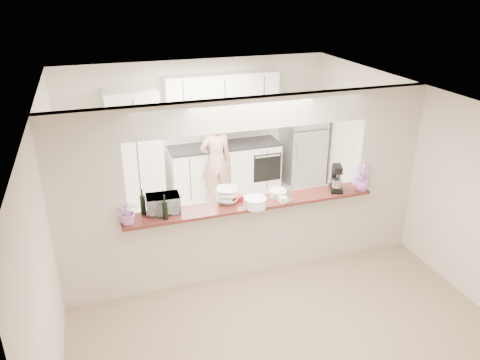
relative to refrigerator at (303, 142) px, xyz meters
name	(u,v)px	position (x,y,z in m)	size (l,w,h in m)	color
floor	(249,269)	(-2.05, -2.65, -0.85)	(6.00, 6.00, 0.00)	tan
tile_overlay	(220,220)	(-2.05, -1.10, -0.84)	(5.00, 2.90, 0.01)	silver
partition	(250,174)	(-2.05, -2.65, 0.63)	(5.00, 0.15, 2.50)	beige
bar_counter	(250,235)	(-2.05, -2.65, -0.27)	(3.40, 0.38, 1.09)	beige
kitchen_cabinets	(191,146)	(-2.24, 0.07, 0.12)	(3.15, 0.62, 2.25)	white
refrigerator	(303,142)	(0.00, 0.00, 0.00)	(0.75, 0.70, 1.70)	#B2B1B7
flower_left	(128,212)	(-3.65, -2.77, 0.40)	(0.28, 0.24, 0.31)	#E97BD8
wine_bottle_a	(143,205)	(-3.45, -2.58, 0.37)	(0.07, 0.07, 0.34)	black
wine_bottle_b	(165,210)	(-3.21, -2.80, 0.37)	(0.07, 0.07, 0.33)	black
toaster_oven	(163,204)	(-3.20, -2.60, 0.36)	(0.42, 0.28, 0.23)	#ABACB0
serving_bowls	(227,196)	(-2.35, -2.60, 0.34)	(0.28, 0.28, 0.21)	white
plate_stack_a	(255,203)	(-2.04, -2.84, 0.31)	(0.29, 0.29, 0.13)	white
plate_stack_b	(278,193)	(-1.63, -2.62, 0.28)	(0.25, 0.25, 0.09)	white
red_bowl	(237,198)	(-2.20, -2.57, 0.28)	(0.15, 0.15, 0.07)	maroon
tan_bowl	(279,195)	(-1.65, -2.68, 0.28)	(0.16, 0.16, 0.07)	tan
utensil_caddy	(286,195)	(-1.60, -2.80, 0.33)	(0.25, 0.19, 0.21)	silver
stand_mixer	(336,179)	(-0.80, -2.70, 0.41)	(0.24, 0.29, 0.38)	black
flower_right	(362,177)	(-0.45, -2.80, 0.44)	(0.22, 0.22, 0.40)	#B863B4
person	(216,161)	(-1.89, -0.35, -0.05)	(0.58, 0.38, 1.60)	#DCA48F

